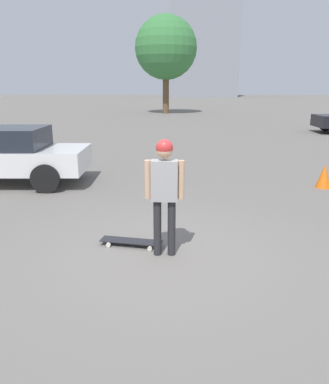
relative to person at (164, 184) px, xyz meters
The scene contains 7 objects.
ground_plane 1.10m from the person, ahead, with size 220.00×220.00×0.00m, color slate.
person is the anchor object (origin of this frame).
skateboard 1.19m from the person, 59.40° to the left, with size 0.43×1.01×0.09m.
car_parked_near 5.89m from the person, 44.20° to the left, with size 2.00×4.12×1.44m.
building_block_distant 90.63m from the person, ahead, with size 14.01×15.15×35.39m.
tree_distant 30.71m from the person, ahead, with size 5.54×5.54×8.52m.
traffic_cone 5.56m from the person, 44.91° to the right, with size 0.37×0.37×0.58m.
Camera 1 is at (-5.13, -0.07, 2.42)m, focal length 35.00 mm.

